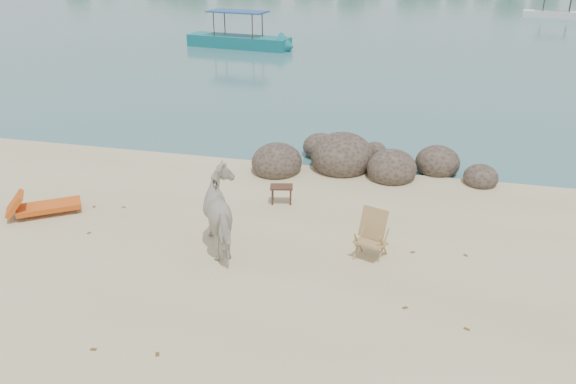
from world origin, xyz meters
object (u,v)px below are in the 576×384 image
object	(u,v)px
deck_chair	(371,238)
boat_near	(238,17)
cow	(225,214)
lounge_chair	(49,204)
boulders	(355,161)
side_table	(282,196)

from	to	relation	value
deck_chair	boat_near	size ratio (longest dim) A/B	0.13
cow	lounge_chair	xyz separation A→B (m)	(-4.52, 0.49, -0.53)
boulders	lounge_chair	distance (m)	7.93
side_table	deck_chair	distance (m)	3.12
side_table	lounge_chair	distance (m)	5.43
boat_near	lounge_chair	bearing A→B (deg)	-74.49
boulders	cow	bearing A→B (deg)	-112.45
cow	boat_near	world-z (taller)	boat_near
deck_chair	boat_near	bearing A→B (deg)	134.55
cow	side_table	size ratio (longest dim) A/B	3.47
cow	boat_near	bearing A→B (deg)	-104.75
lounge_chair	cow	bearing A→B (deg)	-40.79
deck_chair	boat_near	world-z (taller)	boat_near
boulders	cow	xyz separation A→B (m)	(-2.04, -4.94, 0.54)
side_table	lounge_chair	world-z (taller)	lounge_chair
boulders	side_table	distance (m)	3.00
side_table	lounge_chair	xyz separation A→B (m)	(-5.11, -1.83, 0.04)
cow	deck_chair	xyz separation A→B (m)	(2.94, 0.28, -0.33)
boulders	lounge_chair	world-z (taller)	boulders
boulders	lounge_chair	bearing A→B (deg)	-145.85
side_table	boat_near	xyz separation A→B (m)	(-7.75, 20.39, 1.48)
cow	side_table	distance (m)	2.46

